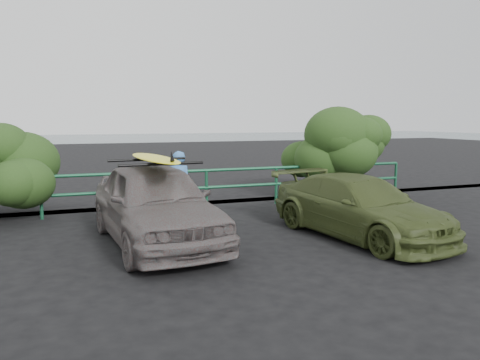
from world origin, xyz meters
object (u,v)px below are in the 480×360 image
at_px(sedan, 155,203).
at_px(guardrail, 169,191).
at_px(man, 178,187).
at_px(surfboard, 154,158).
at_px(olive_vehicle, 359,207).

bearing_deg(sedan, guardrail, 68.86).
height_order(man, surfboard, surfboard).
bearing_deg(sedan, man, 58.81).
relative_size(sedan, man, 2.76).
bearing_deg(guardrail, man, -91.82).
xyz_separation_m(guardrail, surfboard, (-0.86, -3.00, 1.09)).
distance_m(guardrail, surfboard, 3.31).
relative_size(olive_vehicle, surfboard, 1.55).
height_order(guardrail, sedan, sedan).
bearing_deg(sedan, surfboard, 0.00).
bearing_deg(guardrail, surfboard, -105.89).
distance_m(sedan, surfboard, 0.85).
height_order(olive_vehicle, surfboard, surfboard).
bearing_deg(olive_vehicle, sedan, 156.76).
bearing_deg(surfboard, guardrail, 68.86).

